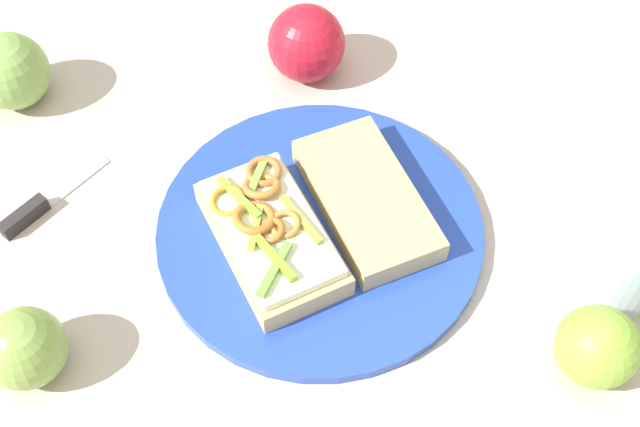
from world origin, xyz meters
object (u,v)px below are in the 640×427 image
(plate, at_px, (320,230))
(bread_slice_side, at_px, (367,199))
(apple_0, at_px, (25,348))
(apple_1, at_px, (598,347))
(knife, at_px, (38,207))
(drinking_glass, at_px, (635,245))
(apple_2, at_px, (306,43))
(sandwich, at_px, (270,232))
(apple_3, at_px, (10,71))

(plate, height_order, bread_slice_side, bread_slice_side)
(apple_0, distance_m, apple_1, 0.46)
(bread_slice_side, bearing_deg, knife, 66.07)
(apple_0, distance_m, drinking_glass, 0.51)
(apple_2, relative_size, drinking_glass, 0.66)
(apple_2, bearing_deg, sandwich, 65.78)
(apple_0, xyz_separation_m, knife, (-0.02, -0.16, -0.03))
(apple_1, xyz_separation_m, drinking_glass, (-0.06, -0.07, 0.03))
(apple_3, bearing_deg, sandwich, 127.90)
(bread_slice_side, bearing_deg, drinking_glass, -131.92)
(plate, distance_m, apple_0, 0.27)
(plate, height_order, drinking_glass, drinking_glass)
(sandwich, distance_m, apple_1, 0.29)
(apple_0, bearing_deg, knife, -96.66)
(sandwich, height_order, knife, sandwich)
(sandwich, bearing_deg, bread_slice_side, -91.32)
(plate, xyz_separation_m, sandwich, (0.05, 0.01, 0.02))
(plate, distance_m, knife, 0.27)
(apple_2, xyz_separation_m, drinking_glass, (-0.19, 0.33, 0.02))
(plate, xyz_separation_m, knife, (0.25, -0.10, 0.00))
(apple_0, relative_size, knife, 0.62)
(plate, relative_size, drinking_glass, 2.47)
(apple_1, bearing_deg, knife, -34.63)
(plate, height_order, apple_1, apple_1)
(plate, relative_size, bread_slice_side, 1.85)
(apple_1, distance_m, apple_2, 0.42)
(apple_3, relative_size, drinking_glass, 0.64)
(apple_2, bearing_deg, apple_0, 40.21)
(apple_0, relative_size, apple_2, 0.84)
(apple_1, xyz_separation_m, knife, (0.42, -0.29, -0.03))
(apple_2, distance_m, apple_3, 0.30)
(apple_1, relative_size, knife, 0.63)
(bread_slice_side, xyz_separation_m, apple_0, (0.31, 0.07, 0.01))
(bread_slice_side, relative_size, apple_1, 2.38)
(apple_3, relative_size, knife, 0.72)
(drinking_glass, distance_m, knife, 0.54)
(apple_0, relative_size, drinking_glass, 0.56)
(apple_3, distance_m, knife, 0.16)
(apple_2, bearing_deg, apple_3, -9.39)
(apple_3, bearing_deg, apple_0, 87.23)
(bread_slice_side, distance_m, apple_1, 0.24)
(knife, bearing_deg, apple_2, -13.40)
(sandwich, relative_size, apple_0, 2.47)
(bread_slice_side, distance_m, apple_0, 0.32)
(sandwich, xyz_separation_m, apple_1, (-0.22, 0.19, 0.00))
(knife, bearing_deg, drinking_glass, -58.06)
(bread_slice_side, distance_m, knife, 0.31)
(plate, relative_size, apple_3, 3.83)
(knife, bearing_deg, apple_3, 58.41)
(sandwich, xyz_separation_m, drinking_glass, (-0.28, 0.12, 0.03))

